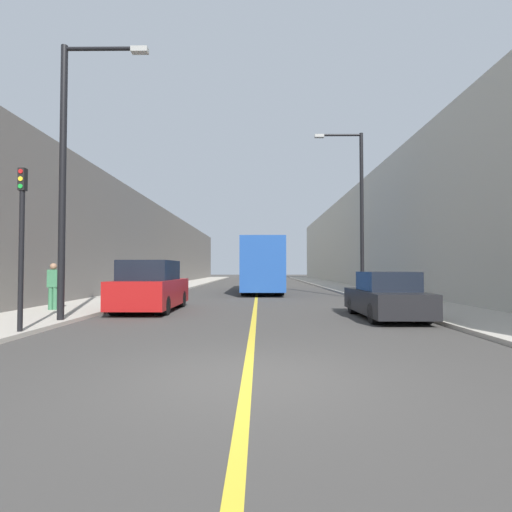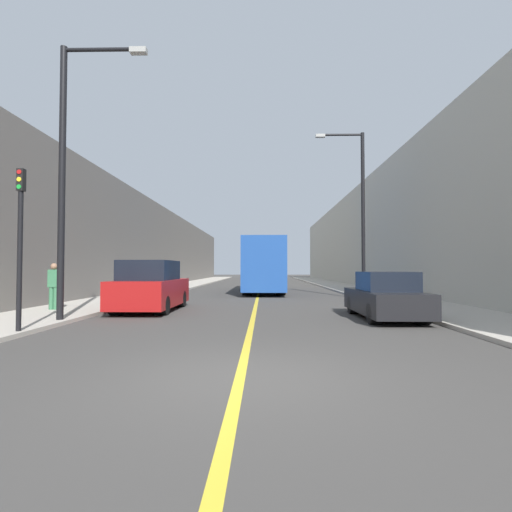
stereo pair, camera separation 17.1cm
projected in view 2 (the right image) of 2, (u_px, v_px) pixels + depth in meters
name	position (u px, v px, depth m)	size (l,w,h in m)	color
ground_plane	(240.00, 379.00, 5.90)	(200.00, 200.00, 0.00)	#3F3D3A
sidewalk_left	(182.00, 286.00, 36.02)	(3.29, 72.00, 0.12)	#B2AA9E
sidewalk_right	(338.00, 286.00, 35.74)	(3.29, 72.00, 0.12)	#B2AA9E
building_row_left	(142.00, 247.00, 36.20)	(4.00, 72.00, 7.20)	#66605B
building_row_right	(379.00, 236.00, 35.81)	(4.00, 72.00, 9.01)	#B7B2A3
road_center_line	(260.00, 287.00, 35.88)	(0.16, 72.00, 0.01)	gold
bus	(264.00, 265.00, 27.64)	(2.60, 11.11, 3.50)	#1E4793
parked_suv_left	(151.00, 288.00, 15.34)	(2.01, 4.75, 1.93)	maroon
car_right_near	(385.00, 298.00, 12.93)	(1.76, 4.34, 1.52)	black
street_lamp_left	(69.00, 164.00, 11.94)	(2.62, 0.24, 8.22)	black
street_lamp_right	(359.00, 204.00, 21.42)	(2.62, 0.24, 8.84)	black
traffic_light	(20.00, 242.00, 9.71)	(0.16, 0.18, 3.95)	black
pedestrian	(54.00, 285.00, 14.72)	(0.38, 0.24, 1.71)	#336B47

